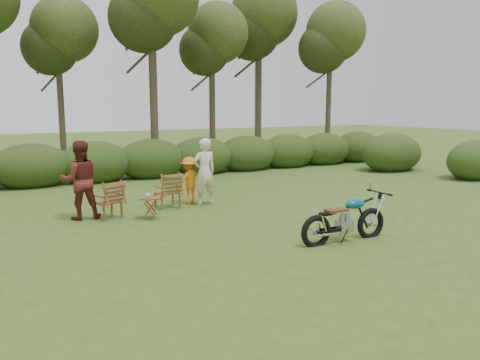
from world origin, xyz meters
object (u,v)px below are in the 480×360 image
lawn_chair_left (108,218)px  side_table (150,208)px  adult_b (82,219)px  lawn_chair_right (168,207)px  cup (148,195)px  adult_a (205,204)px  child (190,204)px  motorcycle (344,241)px

lawn_chair_left → side_table: (0.83, -0.58, 0.25)m
lawn_chair_left → adult_b: adult_b is taller
lawn_chair_right → lawn_chair_left: (-1.61, -0.39, 0.00)m
cup → adult_a: size_ratio=0.07×
child → motorcycle: bearing=93.5°
child → lawn_chair_left: bearing=2.3°
lawn_chair_left → motorcycle: bearing=110.6°
motorcycle → lawn_chair_right: size_ratio=2.06×
lawn_chair_left → adult_a: 2.61m
side_table → cup: cup is taller
motorcycle → adult_a: 4.48m
cup → child: 1.94m
lawn_chair_left → side_table: size_ratio=1.74×
adult_b → child: (2.84, 0.34, 0.00)m
adult_a → child: adult_a is taller
side_table → child: size_ratio=0.40×
side_table → adult_b: bearing=150.5°
lawn_chair_left → child: bearing=173.6°
lawn_chair_left → cup: 1.10m
child → side_table: bearing=26.5°
child → cup: bearing=25.0°
side_table → adult_a: size_ratio=0.29×
lawn_chair_right → child: 0.70m
motorcycle → lawn_chair_left: (-3.50, 4.12, 0.00)m
lawn_chair_left → adult_b: (-0.55, 0.20, 0.00)m
lawn_chair_right → child: size_ratio=0.72×
motorcycle → adult_b: size_ratio=1.03×
adult_a → adult_b: adult_b is taller
adult_b → cup: bearing=155.6°
side_table → child: bearing=37.5°
side_table → adult_a: bearing=25.6°
cup → adult_b: (-1.33, 0.75, -0.55)m
motorcycle → side_table: size_ratio=3.68×
cup → child: size_ratio=0.09×
cup → child: bearing=36.0°
cup → adult_b: adult_b is taller
motorcycle → cup: bearing=129.9°
adult_a → side_table: bearing=24.5°
lawn_chair_left → cup: bearing=124.8°
side_table → child: 1.86m
side_table → adult_b: adult_b is taller
lawn_chair_right → cup: 1.37m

